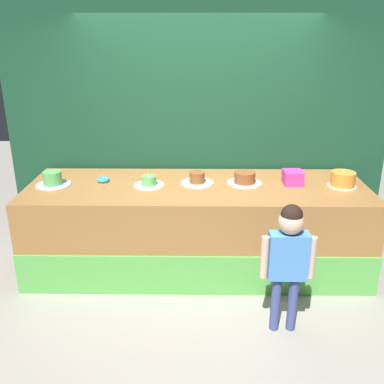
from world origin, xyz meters
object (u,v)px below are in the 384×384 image
object	(u,v)px
cake_left	(149,182)
cake_right	(244,178)
cake_center	(197,179)
pink_box	(292,177)
cake_far_left	(52,179)
donut	(103,180)
cake_far_right	(343,179)
child_figure	(288,252)

from	to	relation	value
cake_left	cake_right	world-z (taller)	cake_left
cake_left	cake_center	world-z (taller)	cake_left
pink_box	cake_left	distance (m)	1.43
pink_box	cake_right	world-z (taller)	pink_box
pink_box	cake_far_left	size ratio (longest dim) A/B	0.56
cake_right	donut	bearing A→B (deg)	178.73
cake_far_left	cake_right	bearing A→B (deg)	2.26
cake_far_right	cake_right	bearing A→B (deg)	175.22
child_figure	cake_center	xyz separation A→B (m)	(-0.71, 1.10, 0.22)
cake_far_left	cake_right	world-z (taller)	cake_far_left
cake_far_right	donut	bearing A→B (deg)	177.32
donut	child_figure	bearing A→B (deg)	-34.40
pink_box	cake_far_right	world-z (taller)	cake_far_right
cake_center	cake_far_right	bearing A→B (deg)	-3.03
pink_box	cake_left	bearing A→B (deg)	-177.25
cake_far_left	cake_center	world-z (taller)	cake_far_left
child_figure	donut	size ratio (longest dim) A/B	9.06
cake_far_right	pink_box	bearing A→B (deg)	171.73
cake_left	cake_far_right	xyz separation A→B (m)	(1.91, -0.00, 0.03)
donut	cake_left	distance (m)	0.49
cake_left	cake_center	size ratio (longest dim) A/B	0.91
cake_far_left	cake_center	size ratio (longest dim) A/B	1.04
cake_center	cake_right	world-z (taller)	cake_right
pink_box	cake_left	xyz separation A→B (m)	(-1.43, -0.07, -0.03)
cake_center	cake_left	bearing A→B (deg)	-171.03
cake_far_left	child_figure	bearing A→B (deg)	-25.76
cake_right	child_figure	bearing A→B (deg)	-77.95
child_figure	donut	world-z (taller)	child_figure
cake_center	child_figure	bearing A→B (deg)	-57.17
cake_left	child_figure	bearing A→B (deg)	-40.89
donut	pink_box	bearing A→B (deg)	-1.27
child_figure	cake_right	distance (m)	1.16
donut	cake_far_right	world-z (taller)	cake_far_right
donut	cake_right	world-z (taller)	cake_right
child_figure	donut	xyz separation A→B (m)	(-1.67, 1.14, 0.20)
cake_right	cake_left	bearing A→B (deg)	-175.25
cake_center	cake_right	bearing A→B (deg)	0.48
child_figure	pink_box	distance (m)	1.15
cake_center	pink_box	bearing A→B (deg)	-0.39
child_figure	pink_box	world-z (taller)	child_figure
child_figure	cake_far_left	xyz separation A→B (m)	(-2.14, 1.03, 0.23)
cake_right	cake_far_right	xyz separation A→B (m)	(0.95, -0.08, 0.02)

